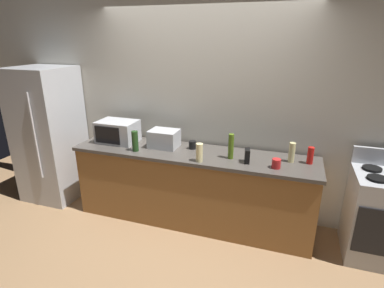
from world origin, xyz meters
name	(u,v)px	position (x,y,z in m)	size (l,w,h in m)	color
ground_plane	(181,238)	(0.00, 0.00, 0.00)	(8.00, 8.00, 0.00)	#93704C
back_wall	(203,107)	(0.00, 0.81, 1.35)	(6.40, 0.10, 2.70)	beige
counter_run	(192,187)	(0.00, 0.40, 0.45)	(2.84, 0.64, 0.90)	brown
refrigerator	(49,135)	(-2.05, 0.40, 0.90)	(0.72, 0.73, 1.80)	#B7BABF
stove_range	(380,216)	(2.00, 0.40, 0.46)	(0.60, 0.61, 1.08)	#B7BABF
microwave	(118,132)	(-1.00, 0.45, 1.04)	(0.48, 0.35, 0.27)	#B7BABF
toaster_oven	(164,139)	(-0.37, 0.46, 1.01)	(0.34, 0.26, 0.21)	#B7BABF
cordless_phone	(247,156)	(0.65, 0.30, 0.98)	(0.05, 0.11, 0.15)	black
bottle_hand_soap	(199,153)	(0.16, 0.16, 1.00)	(0.07, 0.07, 0.20)	beige
bottle_wine	(135,141)	(-0.64, 0.23, 1.02)	(0.07, 0.07, 0.24)	#1E3F19
bottle_vinegar	(292,152)	(1.09, 0.47, 1.01)	(0.07, 0.07, 0.21)	beige
bottle_olive_oil	(231,146)	(0.46, 0.36, 1.04)	(0.06, 0.06, 0.28)	#4C6B19
bottle_hot_sauce	(310,156)	(1.28, 0.48, 0.99)	(0.06, 0.06, 0.18)	red
mug_black	(192,145)	(-0.03, 0.51, 0.95)	(0.08, 0.08, 0.10)	black
mug_red	(276,164)	(0.95, 0.25, 0.95)	(0.09, 0.09, 0.10)	red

